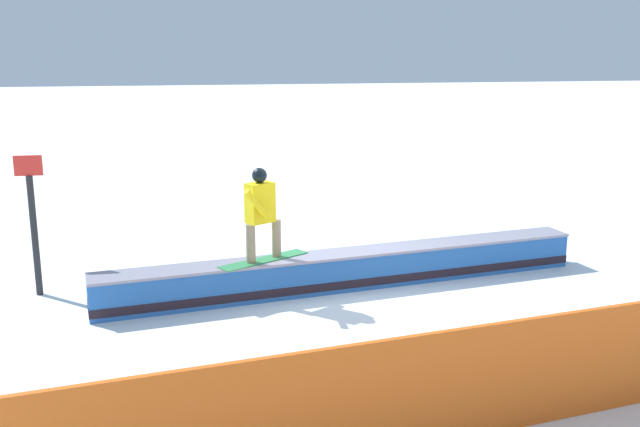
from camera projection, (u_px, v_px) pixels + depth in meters
The scene contains 5 objects.
ground_plane at pixel (349, 287), 11.34m from camera, with size 120.00×120.00×0.00m, color white.
grind_box at pixel (349, 271), 11.28m from camera, with size 7.83×1.76×0.58m.
snowboarder at pixel (261, 212), 10.55m from camera, with size 1.42×0.97×1.41m.
safety_fence at pixel (460, 385), 6.83m from camera, with size 8.65×0.06×1.14m, color orange.
trail_marker at pixel (33, 222), 10.75m from camera, with size 0.40×0.10×2.14m.
Camera 1 is at (2.49, 10.49, 3.71)m, focal length 40.45 mm.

